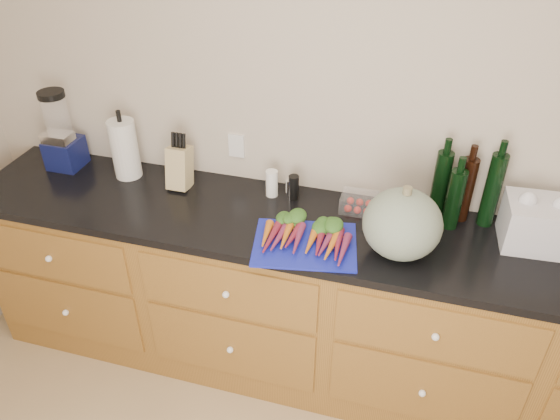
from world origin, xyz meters
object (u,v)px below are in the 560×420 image
(cutting_board, at_px, (305,244))
(paper_towel, at_px, (125,149))
(blender_appliance, at_px, (61,135))
(knife_block, at_px, (180,167))
(carrots, at_px, (307,234))
(tomato_box, at_px, (359,203))
(squash, at_px, (402,224))

(cutting_board, xyz_separation_m, paper_towel, (-1.01, 0.32, 0.15))
(blender_appliance, xyz_separation_m, paper_towel, (0.36, 0.00, -0.03))
(cutting_board, distance_m, blender_appliance, 1.41)
(blender_appliance, relative_size, knife_block, 2.00)
(carrots, bearing_deg, paper_towel, 164.33)
(blender_appliance, height_order, tomato_box, blender_appliance)
(tomato_box, bearing_deg, carrots, -121.14)
(knife_block, bearing_deg, paper_towel, 176.21)
(blender_appliance, bearing_deg, paper_towel, 0.36)
(tomato_box, bearing_deg, cutting_board, -118.21)
(carrots, height_order, paper_towel, paper_towel)
(paper_towel, relative_size, tomato_box, 1.82)
(blender_appliance, distance_m, tomato_box, 1.55)
(carrots, relative_size, blender_appliance, 0.92)
(cutting_board, distance_m, tomato_box, 0.38)
(carrots, distance_m, knife_block, 0.76)
(carrots, bearing_deg, knife_block, 159.59)
(carrots, bearing_deg, tomato_box, 58.86)
(squash, distance_m, knife_block, 1.12)
(carrots, xyz_separation_m, squash, (0.39, 0.03, 0.11))
(tomato_box, bearing_deg, blender_appliance, -179.55)
(cutting_board, distance_m, squash, 0.42)
(blender_appliance, height_order, paper_towel, blender_appliance)
(blender_appliance, distance_m, knife_block, 0.66)
(carrots, relative_size, knife_block, 1.85)
(cutting_board, relative_size, tomato_box, 2.62)
(carrots, distance_m, squash, 0.40)
(paper_towel, bearing_deg, cutting_board, -17.60)
(paper_towel, height_order, tomato_box, paper_towel)
(tomato_box, bearing_deg, paper_towel, -179.52)
(paper_towel, bearing_deg, blender_appliance, -179.64)
(knife_block, distance_m, tomato_box, 0.89)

